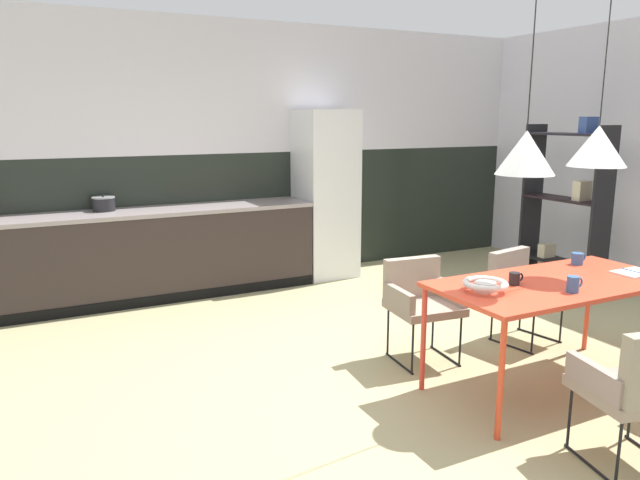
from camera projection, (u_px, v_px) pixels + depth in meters
The scene contains 17 objects.
ground_plane at pixel (421, 382), 4.19m from camera, with size 9.58×9.58×0.00m, color tan.
back_wall_splashback_dark at pixel (254, 215), 6.89m from camera, with size 7.37×0.12×1.42m, color black.
back_wall_panel_upper at pixel (251, 87), 6.60m from camera, with size 7.37×0.12×1.42m, color silver.
kitchen_counter at pixel (120, 257), 5.93m from camera, with size 3.98×0.63×0.91m.
refrigerator_column at pixel (326, 194), 6.85m from camera, with size 0.60×0.60×1.90m, color silver.
dining_table at pixel (556, 288), 3.97m from camera, with size 1.67×0.80×0.75m.
armchair_corner_seat at pixel (521, 284), 4.90m from camera, with size 0.56×0.55×0.74m.
armchair_by_stool at pixel (420, 295), 4.52m from camera, with size 0.53×0.52×0.76m.
fruit_bowl at pixel (485, 284), 3.71m from camera, with size 0.28×0.28×0.07m.
open_book at pixel (635, 273), 4.15m from camera, with size 0.28×0.20×0.02m.
mug_white_ceramic at pixel (573, 284), 3.70m from camera, with size 0.12×0.07×0.10m.
mug_dark_espresso at pixel (578, 259), 4.39m from camera, with size 0.13×0.08×0.09m.
mug_tall_blue at pixel (515, 278), 3.86m from camera, with size 0.11×0.07×0.08m.
cooking_pot at pixel (104, 204), 5.89m from camera, with size 0.22×0.22×0.16m.
open_shelf_unit at pixel (566, 201), 6.46m from camera, with size 0.30×0.97×1.82m.
pendant_lamp_over_table_near at pixel (526, 152), 3.66m from camera, with size 0.36×0.36×1.33m.
pendant_lamp_over_table_far at pixel (598, 146), 3.97m from camera, with size 0.38×0.38×1.30m.
Camera 1 is at (-2.40, -3.16, 1.82)m, focal length 33.66 mm.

